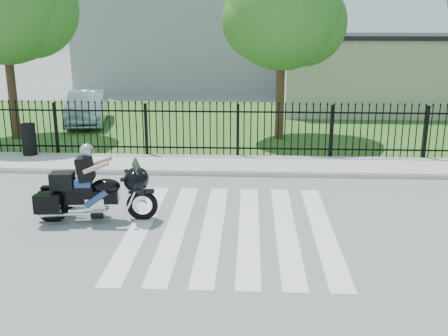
{
  "coord_description": "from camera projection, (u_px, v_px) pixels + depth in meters",
  "views": [
    {
      "loc": [
        0.39,
        -10.64,
        4.43
      ],
      "look_at": [
        -0.21,
        1.34,
        1.0
      ],
      "focal_mm": 42.0,
      "sensor_mm": 36.0,
      "label": 1
    }
  ],
  "objects": [
    {
      "name": "ground",
      "position": [
        231.0,
        229.0,
        11.46
      ],
      "size": [
        120.0,
        120.0,
        0.0
      ],
      "primitive_type": "plane",
      "color": "slate",
      "rests_on": "ground"
    },
    {
      "name": "grass_strip",
      "position": [
        241.0,
        123.0,
        22.98
      ],
      "size": [
        40.0,
        12.0,
        0.02
      ],
      "primitive_type": "cube",
      "color": "#31541D",
      "rests_on": "ground"
    },
    {
      "name": "litter_bin",
      "position": [
        29.0,
        139.0,
        17.09
      ],
      "size": [
        0.57,
        0.57,
        1.03
      ],
      "primitive_type": "cylinder",
      "rotation": [
        0.0,
        0.0,
        -0.29
      ],
      "color": "black",
      "rests_on": "sidewalk"
    },
    {
      "name": "building_low_roof",
      "position": [
        387.0,
        36.0,
        25.49
      ],
      "size": [
        10.2,
        6.2,
        0.2
      ],
      "primitive_type": "cube",
      "color": "black",
      "rests_on": "building_low"
    },
    {
      "name": "sidewalk",
      "position": [
        237.0,
        165.0,
        16.24
      ],
      "size": [
        40.0,
        2.0,
        0.12
      ],
      "primitive_type": "cube",
      "color": "#ADAAA3",
      "rests_on": "ground"
    },
    {
      "name": "motorcycle_rider",
      "position": [
        92.0,
        189.0,
        11.73
      ],
      "size": [
        2.78,
        1.02,
        1.84
      ],
      "rotation": [
        0.0,
        0.0,
        0.1
      ],
      "color": "black",
      "rests_on": "ground"
    },
    {
      "name": "curb",
      "position": [
        236.0,
        174.0,
        15.28
      ],
      "size": [
        40.0,
        0.12,
        0.12
      ],
      "primitive_type": "cube",
      "color": "#ADAAA3",
      "rests_on": "ground"
    },
    {
      "name": "building_low",
      "position": [
        384.0,
        75.0,
        26.0
      ],
      "size": [
        10.0,
        6.0,
        3.5
      ],
      "primitive_type": "cube",
      "color": "#B7B099",
      "rests_on": "ground"
    },
    {
      "name": "crosswalk",
      "position": [
        231.0,
        228.0,
        11.46
      ],
      "size": [
        5.0,
        5.5,
        0.01
      ],
      "primitive_type": null,
      "color": "silver",
      "rests_on": "ground"
    },
    {
      "name": "iron_fence",
      "position": [
        238.0,
        132.0,
        16.97
      ],
      "size": [
        26.0,
        0.04,
        1.8
      ],
      "color": "black",
      "rests_on": "ground"
    },
    {
      "name": "parked_car",
      "position": [
        87.0,
        108.0,
        22.57
      ],
      "size": [
        2.31,
        4.53,
        1.42
      ],
      "primitive_type": "imported",
      "rotation": [
        0.0,
        0.0,
        0.19
      ],
      "color": "#8EA5B3",
      "rests_on": "grass_strip"
    },
    {
      "name": "tree_mid",
      "position": [
        282.0,
        12.0,
        18.75
      ],
      "size": [
        4.2,
        4.2,
        6.78
      ],
      "color": "#382316",
      "rests_on": "ground"
    }
  ]
}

